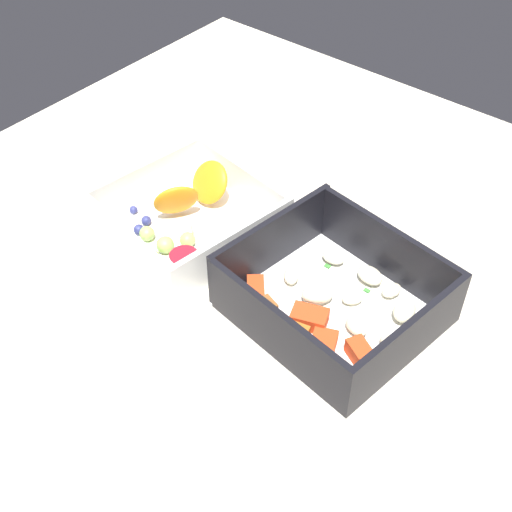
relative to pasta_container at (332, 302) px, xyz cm
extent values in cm
cube|color=beige|center=(9.74, -1.47, -3.03)|extent=(80.00, 80.00, 2.00)
cube|color=white|center=(0.01, -0.16, -1.73)|extent=(19.23, 17.71, 0.60)
cube|color=black|center=(-8.26, 0.97, 1.51)|extent=(2.69, 15.45, 5.89)
cube|color=black|center=(8.28, -1.29, 1.51)|extent=(2.69, 15.45, 5.89)
cube|color=black|center=(1.02, 7.23, 1.51)|extent=(16.03, 2.77, 5.89)
cube|color=black|center=(-1.00, -7.54, 1.51)|extent=(16.03, 2.77, 5.89)
ellipsoid|color=beige|center=(-5.51, -3.64, -0.44)|extent=(2.60, 3.22, 1.42)
ellipsoid|color=beige|center=(-0.86, -2.16, -0.73)|extent=(2.39, 2.46, 1.01)
ellipsoid|color=beige|center=(3.61, -5.53, -0.62)|extent=(2.51, 1.92, 1.16)
ellipsoid|color=beige|center=(1.79, -0.24, -0.39)|extent=(3.62, 3.57, 1.50)
ellipsoid|color=beige|center=(-3.19, -5.31, -0.71)|extent=(1.94, 2.38, 1.03)
ellipsoid|color=beige|center=(5.30, -0.82, -0.72)|extent=(2.39, 2.47, 1.02)
ellipsoid|color=beige|center=(-6.48, 0.38, -0.66)|extent=(2.67, 2.34, 1.11)
ellipsoid|color=beige|center=(-3.11, 0.58, -0.61)|extent=(2.79, 2.35, 1.18)
ellipsoid|color=beige|center=(-0.62, -5.52, -0.49)|extent=(2.96, 2.28, 1.35)
cube|color=brown|center=(4.67, 4.52, -0.64)|extent=(2.49, 3.02, 1.58)
cube|color=red|center=(-4.87, 2.84, -0.65)|extent=(2.89, 2.54, 1.58)
cube|color=red|center=(0.79, 2.40, -0.69)|extent=(3.84, 3.19, 1.49)
cube|color=red|center=(6.86, 2.64, -0.86)|extent=(3.22, 3.36, 1.14)
cube|color=#AD5B1E|center=(1.07, 5.13, -0.55)|extent=(3.75, 2.56, 1.76)
cube|color=red|center=(-1.90, 3.99, -0.87)|extent=(3.17, 3.61, 1.12)
cube|color=#387A33|center=(-1.13, -4.36, -1.33)|extent=(0.60, 0.40, 0.20)
cube|color=#387A33|center=(3.70, -4.70, -1.33)|extent=(0.60, 0.40, 0.20)
cube|color=#387A33|center=(5.29, -1.44, -1.33)|extent=(0.60, 0.40, 0.20)
cube|color=white|center=(18.46, -0.43, -1.73)|extent=(17.45, 17.72, 0.60)
cube|color=white|center=(11.21, 0.67, 0.65)|extent=(2.94, 15.52, 4.17)
cube|color=white|center=(25.72, -1.53, 0.65)|extent=(2.94, 15.52, 4.17)
cube|color=white|center=(19.59, 6.99, 0.65)|extent=(14.01, 2.71, 4.17)
cube|color=white|center=(17.34, -7.85, 0.65)|extent=(14.01, 2.71, 4.17)
ellipsoid|color=orange|center=(19.68, -5.18, 0.99)|extent=(5.33, 4.68, 4.65)
ellipsoid|color=orange|center=(20.22, -0.57, 1.15)|extent=(5.16, 5.65, 4.96)
cube|color=#F4EACC|center=(16.08, -0.59, -0.53)|extent=(3.63, 3.77, 1.81)
cube|color=#F4EACC|center=(13.74, -2.90, -0.50)|extent=(3.83, 3.52, 1.86)
sphere|color=#9ECC60|center=(17.64, 3.84, -0.53)|extent=(1.81, 1.81, 1.81)
sphere|color=#9ECC60|center=(17.42, 5.95, -0.60)|extent=(1.66, 1.66, 1.66)
sphere|color=#9ECC60|center=(16.53, 1.77, -0.64)|extent=(1.60, 1.60, 1.60)
sphere|color=#9ECC60|center=(20.38, 3.73, -0.64)|extent=(1.59, 1.59, 1.59)
cone|color=red|center=(14.07, 4.71, -0.28)|extent=(2.89, 2.89, 2.31)
sphere|color=navy|center=(21.92, 5.15, -0.95)|extent=(0.96, 0.96, 0.96)
sphere|color=navy|center=(24.58, 1.71, -0.98)|extent=(0.91, 0.91, 0.91)
sphere|color=navy|center=(22.18, 2.14, -0.90)|extent=(1.06, 1.06, 1.06)
sphere|color=navy|center=(21.71, 3.65, -0.87)|extent=(1.12, 1.12, 1.12)
camera|label=1|loc=(-21.54, 37.32, 46.43)|focal=48.34mm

